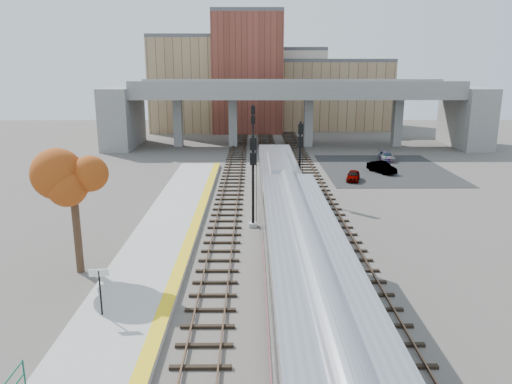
# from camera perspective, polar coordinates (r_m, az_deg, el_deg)

# --- Properties ---
(ground) EXTENTS (160.00, 160.00, 0.00)m
(ground) POSITION_cam_1_polar(r_m,az_deg,el_deg) (30.26, 1.78, -8.39)
(ground) COLOR #47423D
(ground) RESTS_ON ground
(platform) EXTENTS (4.50, 60.00, 0.35)m
(platform) POSITION_cam_1_polar(r_m,az_deg,el_deg) (30.79, -11.96, -7.95)
(platform) COLOR #9E9E99
(platform) RESTS_ON ground
(yellow_strip) EXTENTS (0.70, 60.00, 0.01)m
(yellow_strip) POSITION_cam_1_polar(r_m,az_deg,el_deg) (30.40, -8.44, -7.72)
(yellow_strip) COLOR yellow
(yellow_strip) RESTS_ON platform
(tracks) EXTENTS (10.70, 95.00, 0.25)m
(tracks) POSITION_cam_1_polar(r_m,az_deg,el_deg) (42.07, 2.43, -1.67)
(tracks) COLOR black
(tracks) RESTS_ON ground
(overpass) EXTENTS (54.00, 12.00, 9.50)m
(overpass) POSITION_cam_1_polar(r_m,az_deg,el_deg) (73.36, 4.41, 9.76)
(overpass) COLOR slate
(overpass) RESTS_ON ground
(buildings_far) EXTENTS (43.00, 21.00, 20.60)m
(buildings_far) POSITION_cam_1_polar(r_m,az_deg,el_deg) (94.55, 1.09, 12.09)
(buildings_far) COLOR #9D835B
(buildings_far) RESTS_ON ground
(parking_lot) EXTENTS (14.00, 18.00, 0.04)m
(parking_lot) POSITION_cam_1_polar(r_m,az_deg,el_deg) (59.05, 14.48, 2.53)
(parking_lot) COLOR black
(parking_lot) RESTS_ON ground
(locomotive) EXTENTS (3.02, 19.05, 4.10)m
(locomotive) POSITION_cam_1_polar(r_m,az_deg,el_deg) (40.86, 2.60, 1.04)
(locomotive) COLOR #A8AAB2
(locomotive) RESTS_ON ground
(coach) EXTENTS (3.03, 25.00, 5.00)m
(coach) POSITION_cam_1_polar(r_m,az_deg,el_deg) (19.40, 6.08, -13.09)
(coach) COLOR #A8AAB2
(coach) RESTS_ON ground
(signal_mast_near) EXTENTS (0.60, 0.64, 6.83)m
(signal_mast_near) POSITION_cam_1_polar(r_m,az_deg,el_deg) (36.15, -0.34, 1.02)
(signal_mast_near) COLOR #9E9E99
(signal_mast_near) RESTS_ON ground
(signal_mast_mid) EXTENTS (0.60, 0.64, 6.92)m
(signal_mast_mid) POSITION_cam_1_polar(r_m,az_deg,el_deg) (43.87, 5.02, 3.44)
(signal_mast_mid) COLOR #9E9E99
(signal_mast_mid) RESTS_ON ground
(signal_mast_far) EXTENTS (0.60, 0.64, 7.11)m
(signal_mast_far) POSITION_cam_1_polar(r_m,az_deg,el_deg) (59.41, -0.36, 6.51)
(signal_mast_far) COLOR #9E9E99
(signal_mast_far) RESTS_ON ground
(station_sign) EXTENTS (0.90, 0.12, 2.27)m
(station_sign) POSITION_cam_1_polar(r_m,az_deg,el_deg) (24.42, -17.45, -9.82)
(station_sign) COLOR black
(station_sign) RESTS_ON platform
(tree) EXTENTS (3.60, 3.60, 7.21)m
(tree) POSITION_cam_1_polar(r_m,az_deg,el_deg) (29.52, -20.23, 1.03)
(tree) COLOR #382619
(tree) RESTS_ON ground
(car_a) EXTENTS (2.00, 3.32, 1.06)m
(car_a) POSITION_cam_1_polar(r_m,az_deg,el_deg) (52.39, 11.06, 1.86)
(car_a) COLOR #99999E
(car_a) RESTS_ON parking_lot
(car_b) EXTENTS (2.81, 3.96, 1.24)m
(car_b) POSITION_cam_1_polar(r_m,az_deg,el_deg) (56.89, 14.18, 2.76)
(car_b) COLOR #99999E
(car_b) RESTS_ON parking_lot
(car_c) EXTENTS (1.62, 3.76, 1.08)m
(car_c) POSITION_cam_1_polar(r_m,az_deg,el_deg) (64.31, 14.67, 3.97)
(car_c) COLOR #99999E
(car_c) RESTS_ON parking_lot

